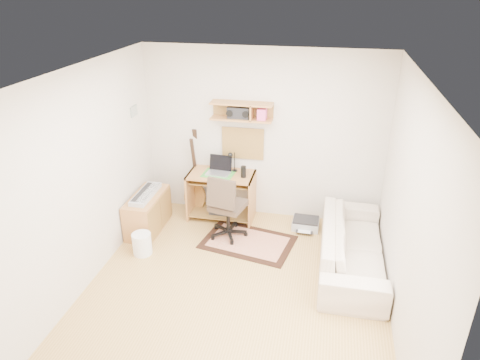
% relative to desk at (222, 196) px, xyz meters
% --- Properties ---
extents(floor, '(3.60, 4.00, 0.01)m').
position_rel_desk_xyz_m(floor, '(0.58, -1.73, -0.38)').
color(floor, tan).
rests_on(floor, ground).
extents(ceiling, '(3.60, 4.00, 0.01)m').
position_rel_desk_xyz_m(ceiling, '(0.58, -1.73, 2.23)').
color(ceiling, white).
rests_on(ceiling, ground).
extents(back_wall, '(3.60, 0.01, 2.60)m').
position_rel_desk_xyz_m(back_wall, '(0.58, 0.28, 0.93)').
color(back_wall, beige).
rests_on(back_wall, ground).
extents(left_wall, '(0.01, 4.00, 2.60)m').
position_rel_desk_xyz_m(left_wall, '(-1.22, -1.73, 0.93)').
color(left_wall, beige).
rests_on(left_wall, ground).
extents(right_wall, '(0.01, 4.00, 2.60)m').
position_rel_desk_xyz_m(right_wall, '(2.39, -1.73, 0.93)').
color(right_wall, beige).
rests_on(right_wall, ground).
extents(wall_shelf, '(0.90, 0.25, 0.26)m').
position_rel_desk_xyz_m(wall_shelf, '(0.28, 0.15, 1.32)').
color(wall_shelf, '#BC7E42').
rests_on(wall_shelf, back_wall).
extents(cork_board, '(0.64, 0.03, 0.49)m').
position_rel_desk_xyz_m(cork_board, '(0.28, 0.25, 0.79)').
color(cork_board, tan).
rests_on(cork_board, back_wall).
extents(wall_photo, '(0.02, 0.20, 0.15)m').
position_rel_desk_xyz_m(wall_photo, '(-1.20, -0.23, 1.34)').
color(wall_photo, '#4C8CBF').
rests_on(wall_photo, left_wall).
extents(desk, '(1.00, 0.55, 0.75)m').
position_rel_desk_xyz_m(desk, '(0.00, 0.00, 0.00)').
color(desk, '#BC7E42').
rests_on(desk, floor).
extents(laptop, '(0.38, 0.38, 0.27)m').
position_rel_desk_xyz_m(laptop, '(-0.04, -0.02, 0.51)').
color(laptop, silver).
rests_on(laptop, desk).
extents(speaker, '(0.08, 0.08, 0.18)m').
position_rel_desk_xyz_m(speaker, '(0.35, -0.05, 0.46)').
color(speaker, black).
rests_on(speaker, desk).
extents(desk_lamp, '(0.11, 0.11, 0.32)m').
position_rel_desk_xyz_m(desk_lamp, '(0.18, 0.14, 0.53)').
color(desk_lamp, black).
rests_on(desk_lamp, desk).
extents(pencil_cup, '(0.07, 0.07, 0.10)m').
position_rel_desk_xyz_m(pencil_cup, '(0.33, 0.10, 0.43)').
color(pencil_cup, '#314095').
rests_on(pencil_cup, desk).
extents(boombox, '(0.32, 0.15, 0.16)m').
position_rel_desk_xyz_m(boombox, '(0.24, 0.15, 1.30)').
color(boombox, black).
rests_on(boombox, wall_shelf).
extents(rug, '(1.39, 1.06, 0.02)m').
position_rel_desk_xyz_m(rug, '(0.54, -0.63, -0.37)').
color(rug, beige).
rests_on(rug, floor).
extents(task_chair, '(0.61, 0.61, 1.01)m').
position_rel_desk_xyz_m(task_chair, '(0.22, -0.51, 0.13)').
color(task_chair, '#3C2E23').
rests_on(task_chair, floor).
extents(cabinet, '(0.40, 0.90, 0.55)m').
position_rel_desk_xyz_m(cabinet, '(-1.00, -0.56, -0.10)').
color(cabinet, '#BC7E42').
rests_on(cabinet, floor).
extents(music_keyboard, '(0.22, 0.71, 0.06)m').
position_rel_desk_xyz_m(music_keyboard, '(-1.00, -0.56, 0.21)').
color(music_keyboard, '#B2B5BA').
rests_on(music_keyboard, cabinet).
extents(guitar, '(0.38, 0.27, 1.35)m').
position_rel_desk_xyz_m(guitar, '(-0.48, 0.13, 0.30)').
color(guitar, '#AB7234').
rests_on(guitar, floor).
extents(waste_basket, '(0.27, 0.27, 0.31)m').
position_rel_desk_xyz_m(waste_basket, '(-0.82, -1.19, -0.22)').
color(waste_basket, white).
rests_on(waste_basket, floor).
extents(printer, '(0.40, 0.32, 0.15)m').
position_rel_desk_xyz_m(printer, '(1.32, -0.06, -0.29)').
color(printer, '#A5A8AA').
rests_on(printer, floor).
extents(sofa, '(0.59, 2.02, 0.79)m').
position_rel_desk_xyz_m(sofa, '(1.96, -0.87, 0.02)').
color(sofa, beige).
rests_on(sofa, floor).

